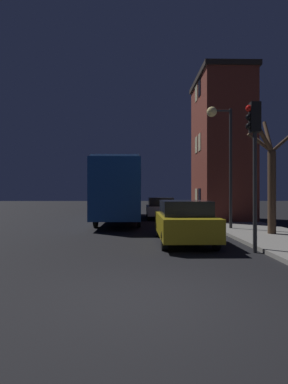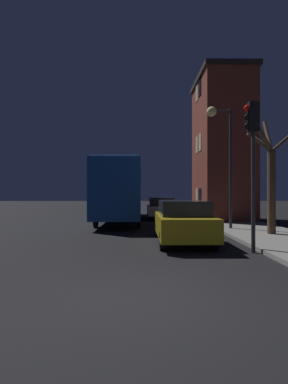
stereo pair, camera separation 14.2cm
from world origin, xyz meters
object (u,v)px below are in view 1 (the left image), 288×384
at_px(car_mid_lane, 160,208).
at_px(car_near_lane, 184,221).
at_px(traffic_light, 254,145).
at_px(bus, 122,188).
at_px(streetlamp, 221,139).
at_px(bare_tree, 271,177).

bearing_deg(car_mid_lane, car_near_lane, -89.37).
distance_m(traffic_light, bus, 11.50).
height_order(streetlamp, bare_tree, streetlamp).
xyz_separation_m(streetlamp, car_near_lane, (-2.29, -3.35, -3.55)).
bearing_deg(streetlamp, bus, 133.10).
distance_m(car_near_lane, car_mid_lane, 9.99).
relative_size(traffic_light, bus, 0.38).
height_order(streetlamp, car_mid_lane, streetlamp).
bearing_deg(car_near_lane, traffic_light, -43.94).
relative_size(streetlamp, car_near_lane, 1.33).
xyz_separation_m(bus, car_near_lane, (2.72, -8.71, -1.34)).
relative_size(streetlamp, bare_tree, 1.19).
height_order(bus, car_mid_lane, bus).
bearing_deg(traffic_light, car_near_lane, 136.06).
bearing_deg(traffic_light, bus, 113.54).
bearing_deg(car_mid_lane, bare_tree, -65.25).
bearing_deg(car_near_lane, streetlamp, 55.64).
xyz_separation_m(streetlamp, traffic_light, (-0.44, -5.13, -1.10)).
relative_size(streetlamp, traffic_light, 1.27).
xyz_separation_m(bus, car_mid_lane, (2.61, 1.28, -1.37)).
height_order(streetlamp, bus, streetlamp).
bearing_deg(traffic_light, bare_tree, 58.81).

